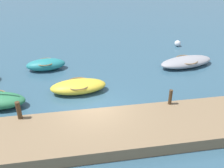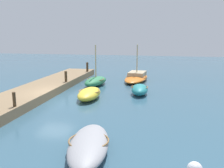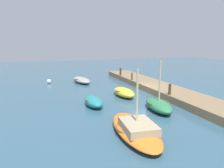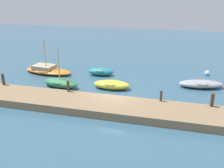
{
  "view_description": "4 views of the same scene",
  "coord_description": "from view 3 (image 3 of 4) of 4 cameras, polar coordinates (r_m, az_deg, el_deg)",
  "views": [
    {
      "loc": [
        -0.97,
        -11.79,
        8.66
      ],
      "look_at": [
        1.28,
        1.82,
        0.8
      ],
      "focal_mm": 41.59,
      "sensor_mm": 36.0,
      "label": 1
    },
    {
      "loc": [
        16.42,
        7.83,
        4.78
      ],
      "look_at": [
        -1.15,
        4.24,
        1.15
      ],
      "focal_mm": 38.67,
      "sensor_mm": 36.0,
      "label": 2
    },
    {
      "loc": [
        -19.23,
        10.36,
        5.28
      ],
      "look_at": [
        -0.71,
        3.76,
        1.3
      ],
      "focal_mm": 33.63,
      "sensor_mm": 36.0,
      "label": 3
    },
    {
      "loc": [
        4.96,
        -19.27,
        8.97
      ],
      "look_at": [
        -0.48,
        1.6,
        0.84
      ],
      "focal_mm": 40.34,
      "sensor_mm": 36.0,
      "label": 4
    }
  ],
  "objects": [
    {
      "name": "ground_plane",
      "position": [
        22.47,
        8.46,
        -2.28
      ],
      "size": [
        84.0,
        84.0,
        0.0
      ],
      "primitive_type": "plane",
      "color": "#33566B"
    },
    {
      "name": "dock_platform",
      "position": [
        23.4,
        12.82,
        -1.1
      ],
      "size": [
        24.83,
        3.34,
        0.63
      ],
      "primitive_type": "cube",
      "color": "#846B4C",
      "rests_on": "ground_plane"
    },
    {
      "name": "dinghy_teal",
      "position": [
        17.47,
        -5.02,
        -4.77
      ],
      "size": [
        2.9,
        1.48,
        0.81
      ],
      "rotation": [
        0.0,
        0.0,
        0.06
      ],
      "color": "teal",
      "rests_on": "ground_plane"
    },
    {
      "name": "rowboat_yellow",
      "position": [
        20.64,
        3.23,
        -2.22
      ],
      "size": [
        3.57,
        1.67,
        0.81
      ],
      "rotation": [
        0.0,
        0.0,
        0.04
      ],
      "color": "gold",
      "rests_on": "ground_plane"
    },
    {
      "name": "motorboat_grey",
      "position": [
        27.75,
        -8.26,
        1.1
      ],
      "size": [
        4.46,
        2.33,
        0.7
      ],
      "rotation": [
        0.0,
        0.0,
        0.17
      ],
      "color": "#939399",
      "rests_on": "ground_plane"
    },
    {
      "name": "sailboat_orange",
      "position": [
        12.38,
        6.4,
        -11.95
      ],
      "size": [
        5.93,
        2.7,
        3.84
      ],
      "rotation": [
        0.0,
        0.0,
        -0.1
      ],
      "color": "orange",
      "rests_on": "ground_plane"
    },
    {
      "name": "rowboat_green",
      "position": [
        16.79,
        12.5,
        -5.6
      ],
      "size": [
        3.88,
        2.1,
        3.91
      ],
      "rotation": [
        0.0,
        0.0,
        -0.16
      ],
      "color": "#2D7A4C",
      "rests_on": "ground_plane"
    },
    {
      "name": "mooring_post_mid_west",
      "position": [
        19.34,
        15.43,
        -1.41
      ],
      "size": [
        0.23,
        0.23,
        0.97
      ],
      "primitive_type": "cylinder",
      "color": "#47331E",
      "rests_on": "dock_platform"
    },
    {
      "name": "mooring_post_mid_east",
      "position": [
        26.12,
        5.45,
        2.11
      ],
      "size": [
        0.19,
        0.19,
        0.88
      ],
      "primitive_type": "cylinder",
      "color": "#47331E",
      "rests_on": "dock_platform"
    },
    {
      "name": "mooring_post_east",
      "position": [
        29.56,
        2.32,
        3.4
      ],
      "size": [
        0.27,
        0.27,
        1.04
      ],
      "primitive_type": "cylinder",
      "color": "#47331E",
      "rests_on": "dock_platform"
    },
    {
      "name": "marker_buoy",
      "position": [
        28.2,
        -16.75,
        0.71
      ],
      "size": [
        0.54,
        0.54,
        0.54
      ],
      "primitive_type": "sphere",
      "color": "silver",
      "rests_on": "ground_plane"
    }
  ]
}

